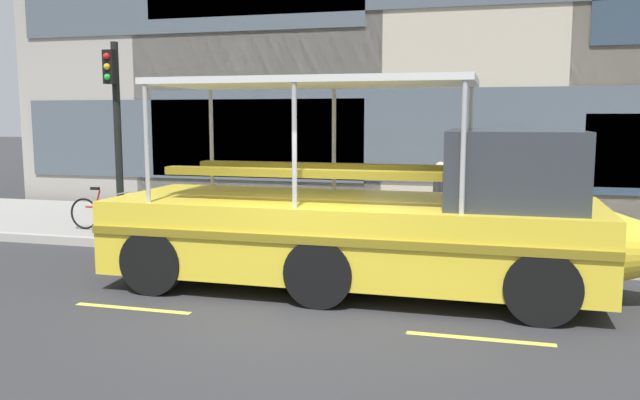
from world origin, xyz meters
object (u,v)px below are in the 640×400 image
object	(u,v)px
duck_tour_boat	(385,222)
pedestrian_near_bow	(539,200)
traffic_light_pole	(116,117)
pedestrian_mid_left	(440,195)
leaned_bicycle	(105,213)

from	to	relation	value
duck_tour_boat	pedestrian_near_bow	bearing A→B (deg)	47.97
traffic_light_pole	pedestrian_near_bow	xyz separation A→B (m)	(8.87, 0.01, -1.51)
duck_tour_boat	pedestrian_mid_left	distance (m)	2.82
traffic_light_pole	leaned_bicycle	world-z (taller)	traffic_light_pole
traffic_light_pole	pedestrian_near_bow	distance (m)	9.00
leaned_bicycle	pedestrian_near_bow	world-z (taller)	pedestrian_near_bow
duck_tour_boat	pedestrian_mid_left	bearing A→B (deg)	77.27
leaned_bicycle	duck_tour_boat	bearing A→B (deg)	-21.08
pedestrian_near_bow	pedestrian_mid_left	size ratio (longest dim) A/B	0.99
duck_tour_boat	pedestrian_near_bow	size ratio (longest dim) A/B	5.76
leaned_bicycle	pedestrian_mid_left	xyz separation A→B (m)	(7.34, 0.16, 0.62)
traffic_light_pole	duck_tour_boat	size ratio (longest dim) A/B	0.44
leaned_bicycle	pedestrian_mid_left	bearing A→B (deg)	1.26
traffic_light_pole	leaned_bicycle	distance (m)	2.14
traffic_light_pole	pedestrian_near_bow	size ratio (longest dim) A/B	2.52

